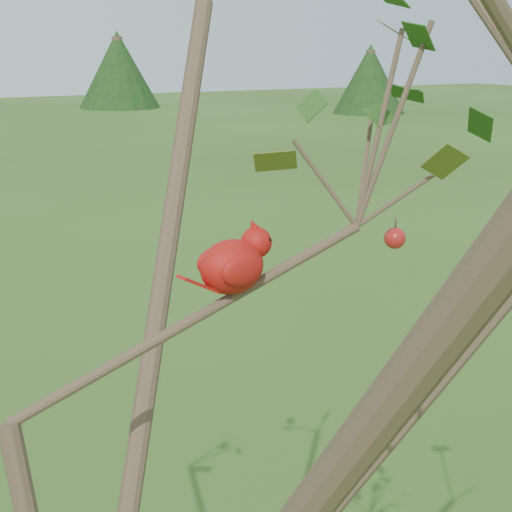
# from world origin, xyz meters

# --- Properties ---
(crabapple_tree) EXTENTS (2.35, 2.05, 2.95)m
(crabapple_tree) POSITION_xyz_m (0.03, -0.02, 2.12)
(crabapple_tree) COLOR #463125
(crabapple_tree) RESTS_ON ground
(cardinal) EXTENTS (0.19, 0.11, 0.13)m
(cardinal) POSITION_xyz_m (0.32, 0.07, 2.16)
(cardinal) COLOR #AC170E
(cardinal) RESTS_ON ground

